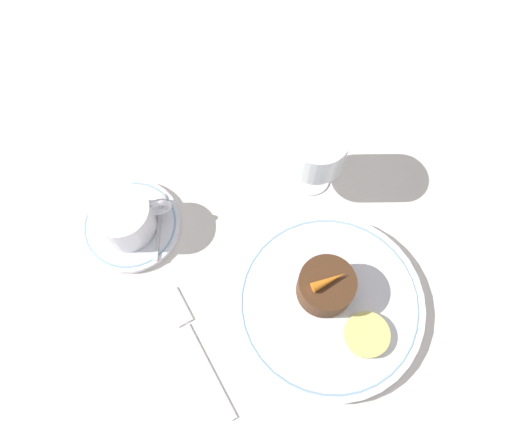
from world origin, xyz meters
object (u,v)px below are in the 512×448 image
at_px(dinner_plate, 329,303).
at_px(coffee_cup, 124,217).
at_px(wine_glass, 316,151).
at_px(fork, 193,338).
at_px(dessert_cake, 326,286).

xyz_separation_m(dinner_plate, coffee_cup, (-0.23, 0.18, 0.03)).
height_order(coffee_cup, wine_glass, wine_glass).
xyz_separation_m(coffee_cup, fork, (0.05, -0.17, -0.04)).
distance_m(dinner_plate, coffee_cup, 0.29).
xyz_separation_m(wine_glass, dessert_cake, (-0.04, -0.17, -0.05)).
distance_m(coffee_cup, wine_glass, 0.27).
distance_m(fork, dessert_cake, 0.18).
distance_m(wine_glass, fork, 0.29).
relative_size(dinner_plate, dessert_cake, 3.43).
relative_size(wine_glass, dessert_cake, 1.58).
distance_m(dinner_plate, dessert_cake, 0.03).
xyz_separation_m(dinner_plate, dessert_cake, (-0.00, 0.02, 0.03)).
height_order(coffee_cup, fork, coffee_cup).
xyz_separation_m(fork, dessert_cake, (0.18, 0.01, 0.03)).
bearing_deg(dinner_plate, wine_glass, 78.97).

